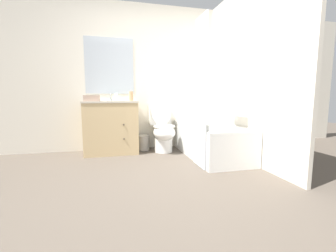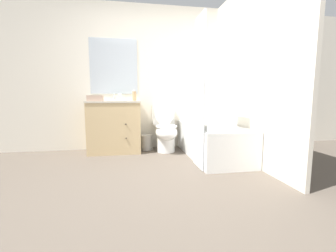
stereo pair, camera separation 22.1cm
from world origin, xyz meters
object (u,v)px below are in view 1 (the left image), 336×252
at_px(toilet, 163,130).
at_px(bath_towel_folded, 219,128).
at_px(bathtub, 210,140).
at_px(hand_towel_folded, 92,98).
at_px(vanity_cabinet, 111,127).
at_px(soap_dispenser, 131,96).
at_px(wastebasket, 144,143).
at_px(sink_faucet, 110,99).
at_px(tissue_box, 116,98).

xyz_separation_m(toilet, bath_towel_folded, (0.51, -1.04, 0.16)).
relative_size(bathtub, hand_towel_folded, 6.76).
bearing_deg(bath_towel_folded, hand_towel_folded, 148.81).
distance_m(vanity_cabinet, soap_dispenser, 0.60).
bearing_deg(toilet, wastebasket, 150.92).
height_order(sink_faucet, bathtub, sink_faucet).
bearing_deg(bathtub, wastebasket, 147.49).
bearing_deg(bathtub, soap_dispenser, 154.14).
distance_m(vanity_cabinet, bathtub, 1.60).
bearing_deg(bathtub, tissue_box, 156.66).
xyz_separation_m(vanity_cabinet, wastebasket, (0.54, 0.08, -0.31)).
bearing_deg(hand_towel_folded, bathtub, -12.43).
xyz_separation_m(sink_faucet, bathtub, (1.50, -0.71, -0.64)).
bearing_deg(tissue_box, soap_dispenser, -9.96).
bearing_deg(wastebasket, hand_towel_folded, -164.59).
bearing_deg(sink_faucet, soap_dispenser, -24.18).
bearing_deg(tissue_box, toilet, -12.28).
xyz_separation_m(bathtub, bath_towel_folded, (-0.14, -0.60, 0.28)).
bearing_deg(soap_dispenser, vanity_cabinet, -175.58).
distance_m(wastebasket, soap_dispenser, 0.83).
bearing_deg(bath_towel_folded, vanity_cabinet, 140.14).
distance_m(tissue_box, hand_towel_folded, 0.43).
bearing_deg(toilet, vanity_cabinet, 173.61).
bearing_deg(sink_faucet, hand_towel_folded, -129.97).
relative_size(soap_dispenser, bath_towel_folded, 0.52).
xyz_separation_m(tissue_box, soap_dispenser, (0.24, -0.04, 0.03)).
bearing_deg(hand_towel_folded, toilet, 2.71).
bearing_deg(vanity_cabinet, bath_towel_folded, -39.86).
distance_m(toilet, soap_dispenser, 0.77).
relative_size(toilet, wastebasket, 3.48).
distance_m(vanity_cabinet, sink_faucet, 0.49).
relative_size(tissue_box, hand_towel_folded, 0.60).
bearing_deg(bathtub, bath_towel_folded, -103.35).
bearing_deg(bath_towel_folded, bathtub, 76.65).
bearing_deg(bath_towel_folded, toilet, 116.35).
bearing_deg(sink_faucet, bath_towel_folded, -43.99).
xyz_separation_m(toilet, bathtub, (0.66, -0.44, -0.12)).
bearing_deg(bath_towel_folded, soap_dispenser, 131.37).
bearing_deg(tissue_box, vanity_cabinet, -144.37).
xyz_separation_m(vanity_cabinet, toilet, (0.84, -0.09, -0.07)).
bearing_deg(wastebasket, soap_dispenser, -166.05).
bearing_deg(tissue_box, sink_faucet, 131.24).
height_order(sink_faucet, wastebasket, sink_faucet).
bearing_deg(bathtub, toilet, 145.97).
relative_size(vanity_cabinet, sink_faucet, 6.04).
height_order(vanity_cabinet, bathtub, vanity_cabinet).
xyz_separation_m(vanity_cabinet, bath_towel_folded, (1.36, -1.13, 0.09)).
xyz_separation_m(bathtub, soap_dispenser, (-1.16, 0.56, 0.69)).
xyz_separation_m(tissue_box, hand_towel_folded, (-0.37, -0.22, -0.01)).
distance_m(bathtub, bath_towel_folded, 0.67).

